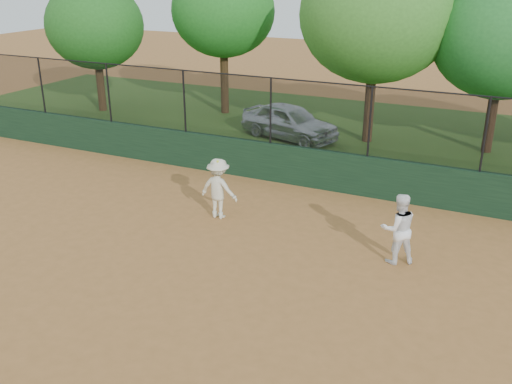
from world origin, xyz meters
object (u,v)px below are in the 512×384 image
at_px(tree_1, 223,11).
at_px(tree_3, 503,39).
at_px(player_main, 219,189).
at_px(tree_0, 95,25).
at_px(parked_car, 289,121).
at_px(player_second, 398,229).
at_px(tree_2, 376,16).

xyz_separation_m(tree_1, tree_3, (11.18, -1.13, -0.45)).
bearing_deg(player_main, tree_0, 142.10).
bearing_deg(parked_car, tree_1, 75.06).
bearing_deg(parked_car, tree_3, -61.59).
height_order(player_second, tree_0, tree_0).
distance_m(tree_2, tree_3, 4.29).
height_order(parked_car, player_second, player_second).
xyz_separation_m(player_second, tree_3, (1.17, 9.51, 3.12)).
relative_size(parked_car, tree_1, 0.62).
distance_m(player_second, tree_1, 15.04).
distance_m(parked_car, player_main, 7.69).
xyz_separation_m(player_main, tree_2, (1.73, 8.53, 3.76)).
xyz_separation_m(player_second, tree_1, (-10.01, 10.64, 3.57)).
height_order(player_second, tree_3, tree_3).
xyz_separation_m(player_second, tree_0, (-15.31, 8.66, 2.95)).
height_order(parked_car, tree_1, tree_1).
bearing_deg(tree_3, tree_2, -173.04).
relative_size(tree_0, tree_3, 0.95).
xyz_separation_m(tree_0, tree_3, (16.48, 0.85, 0.18)).
xyz_separation_m(tree_0, tree_1, (5.30, 1.98, 0.62)).
xyz_separation_m(player_second, tree_2, (-3.04, 8.99, 3.75)).
relative_size(player_main, tree_0, 0.31).
bearing_deg(tree_1, tree_3, -5.79).
bearing_deg(player_second, tree_3, -128.49).
bearing_deg(tree_0, player_second, -29.49).
distance_m(tree_0, tree_1, 5.69).
bearing_deg(player_main, parked_car, 98.06).
height_order(player_main, tree_3, tree_3).
bearing_deg(tree_0, tree_3, 2.95).
height_order(parked_car, tree_2, tree_2).
height_order(player_second, player_main, player_main).
relative_size(player_second, tree_1, 0.26).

